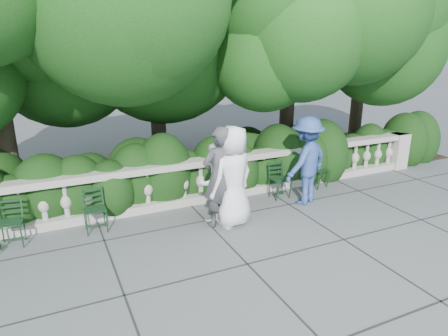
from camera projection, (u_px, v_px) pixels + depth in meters
name	position (u px, v px, depth m)	size (l,w,h in m)	color
ground	(246.00, 233.00, 7.58)	(90.00, 90.00, 0.00)	#515459
balustrade	(209.00, 180.00, 8.98)	(12.00, 0.44, 1.00)	#9E998E
shrub_hedge	(191.00, 183.00, 10.17)	(15.00, 2.60, 1.70)	black
tree_canopy	(211.00, 19.00, 9.39)	(15.04, 6.52, 6.78)	#3F3023
chair_a	(13.00, 249.00, 6.99)	(0.44, 0.48, 0.84)	black
chair_c	(98.00, 234.00, 7.52)	(0.44, 0.48, 0.84)	black
chair_d	(283.00, 199.00, 9.15)	(0.44, 0.48, 0.84)	black
chair_e	(227.00, 209.00, 8.66)	(0.44, 0.48, 0.84)	black
chair_f	(322.00, 188.00, 9.83)	(0.44, 0.48, 0.84)	black
person_businessman	(233.00, 177.00, 7.64)	(0.97, 0.63, 1.98)	white
person_woman_grey	(219.00, 177.00, 7.62)	(0.72, 0.47, 1.98)	#3E3D42
person_casual_man	(214.00, 182.00, 7.90)	(0.78, 0.61, 1.60)	white
person_older_blue	(306.00, 161.00, 8.70)	(1.26, 0.73, 1.95)	#2F498E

